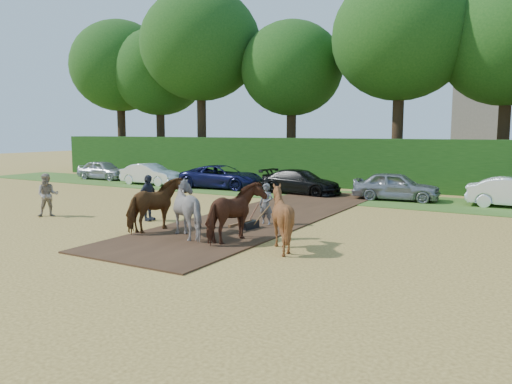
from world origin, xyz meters
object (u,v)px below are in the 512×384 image
at_px(spectator_near, 48,195).
at_px(spectator_far, 148,198).
at_px(church, 481,43).
at_px(plough_team, 216,211).
at_px(parked_cars, 307,182).

relative_size(spectator_near, spectator_far, 0.98).
bearing_deg(spectator_near, church, 31.58).
relative_size(plough_team, parked_cars, 0.18).
distance_m(spectator_far, parked_cars, 10.61).
bearing_deg(spectator_far, church, -10.93).
xyz_separation_m(spectator_near, parked_cars, (6.27, 11.71, -0.20)).
height_order(spectator_near, church, church).
distance_m(spectator_near, parked_cars, 13.29).
distance_m(parked_cars, church, 43.08).
relative_size(spectator_near, parked_cars, 0.05).
height_order(parked_cars, church, church).
bearing_deg(spectator_near, parked_cars, 14.46).
relative_size(spectator_near, plough_team, 0.28).
bearing_deg(spectator_near, spectator_far, -30.12).
bearing_deg(plough_team, church, 88.00).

